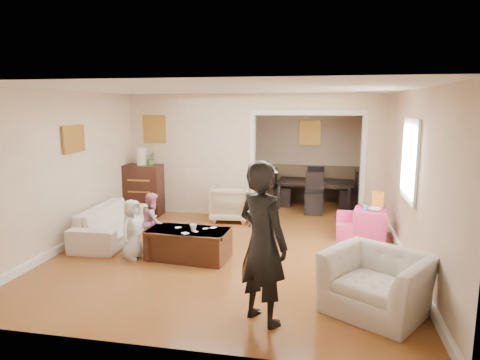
% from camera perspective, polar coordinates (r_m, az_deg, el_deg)
% --- Properties ---
extents(floor, '(7.00, 7.00, 0.00)m').
position_cam_1_polar(floor, '(7.68, -0.29, -7.99)').
color(floor, '#9F5529').
rests_on(floor, ground).
extents(partition_left, '(2.75, 0.18, 2.60)m').
position_cam_1_polar(partition_left, '(9.46, -6.33, 3.41)').
color(partition_left, beige).
rests_on(partition_left, ground).
extents(partition_right, '(0.55, 0.18, 2.60)m').
position_cam_1_polar(partition_right, '(9.08, 17.56, 2.74)').
color(partition_right, beige).
rests_on(partition_right, ground).
extents(partition_header, '(2.22, 0.18, 0.35)m').
position_cam_1_polar(partition_header, '(8.97, 9.04, 10.20)').
color(partition_header, beige).
rests_on(partition_header, partition_right).
extents(window_pane, '(0.03, 0.95, 1.10)m').
position_cam_1_polar(window_pane, '(6.93, 21.72, 2.48)').
color(window_pane, white).
rests_on(window_pane, ground).
extents(framed_art_partition, '(0.45, 0.03, 0.55)m').
position_cam_1_polar(framed_art_partition, '(9.60, -11.31, 6.67)').
color(framed_art_partition, brown).
rests_on(framed_art_partition, partition_left).
extents(framed_art_sofa_wall, '(0.03, 0.55, 0.40)m').
position_cam_1_polar(framed_art_sofa_wall, '(7.79, -21.26, 5.11)').
color(framed_art_sofa_wall, brown).
extents(framed_art_alcove, '(0.45, 0.03, 0.55)m').
position_cam_1_polar(framed_art_alcove, '(10.63, 9.28, 6.22)').
color(framed_art_alcove, brown).
extents(sofa, '(0.90, 2.05, 0.59)m').
position_cam_1_polar(sofa, '(8.03, -16.32, -5.42)').
color(sofa, beige).
rests_on(sofa, ground).
extents(armchair_back, '(0.84, 0.86, 0.73)m').
position_cam_1_polar(armchair_back, '(8.90, -1.26, -3.06)').
color(armchair_back, tan).
rests_on(armchair_back, ground).
extents(armchair_front, '(1.42, 1.37, 0.70)m').
position_cam_1_polar(armchair_front, '(5.29, 17.74, -12.90)').
color(armchair_front, beige).
rests_on(armchair_front, ground).
extents(dresser, '(0.80, 0.45, 1.10)m').
position_cam_1_polar(dresser, '(9.52, -12.72, -1.30)').
color(dresser, black).
rests_on(dresser, ground).
extents(table_lamp, '(0.22, 0.22, 0.36)m').
position_cam_1_polar(table_lamp, '(9.41, -12.89, 3.07)').
color(table_lamp, beige).
rests_on(table_lamp, dresser).
extents(potted_plant, '(0.25, 0.22, 0.28)m').
position_cam_1_polar(potted_plant, '(9.34, -11.76, 2.81)').
color(potted_plant, '#456B2F').
rests_on(potted_plant, dresser).
extents(coffee_table, '(1.30, 0.74, 0.47)m').
position_cam_1_polar(coffee_table, '(6.78, -6.87, -8.46)').
color(coffee_table, '#3B2113').
rests_on(coffee_table, ground).
extents(coffee_cup, '(0.12, 0.12, 0.10)m').
position_cam_1_polar(coffee_cup, '(6.62, -6.23, -6.33)').
color(coffee_cup, white).
rests_on(coffee_cup, coffee_table).
extents(play_table, '(0.65, 0.65, 0.54)m').
position_cam_1_polar(play_table, '(8.01, 16.93, -5.66)').
color(play_table, '#E03B84').
rests_on(play_table, ground).
extents(cereal_box, '(0.21, 0.10, 0.30)m').
position_cam_1_polar(cereal_box, '(8.02, 17.87, -2.59)').
color(cereal_box, yellow).
rests_on(cereal_box, play_table).
extents(cyan_cup, '(0.08, 0.08, 0.08)m').
position_cam_1_polar(cyan_cup, '(7.88, 16.36, -3.56)').
color(cyan_cup, '#2AB9D5').
rests_on(cyan_cup, play_table).
extents(toy_block, '(0.09, 0.07, 0.05)m').
position_cam_1_polar(toy_block, '(8.04, 16.11, -3.38)').
color(toy_block, red).
rests_on(toy_block, play_table).
extents(play_bowl, '(0.27, 0.27, 0.06)m').
position_cam_1_polar(play_bowl, '(7.83, 17.49, -3.79)').
color(play_bowl, white).
rests_on(play_bowl, play_table).
extents(dining_table, '(1.79, 1.07, 0.61)m').
position_cam_1_polar(dining_table, '(10.19, 9.89, -1.88)').
color(dining_table, black).
rests_on(dining_table, ground).
extents(adult_person, '(0.78, 0.73, 1.80)m').
position_cam_1_polar(adult_person, '(4.67, 3.02, -8.35)').
color(adult_person, black).
rests_on(adult_person, ground).
extents(child_kneel_a, '(0.41, 0.52, 0.94)m').
position_cam_1_polar(child_kneel_a, '(6.88, -14.09, -6.35)').
color(child_kneel_a, silver).
rests_on(child_kneel_a, ground).
extents(child_kneel_b, '(0.47, 0.54, 0.96)m').
position_cam_1_polar(child_kneel_b, '(7.22, -11.50, -5.42)').
color(child_kneel_b, '#CA7E95').
rests_on(child_kneel_b, ground).
extents(child_toddler, '(0.51, 0.43, 0.82)m').
position_cam_1_polar(child_toddler, '(7.20, 2.98, -5.84)').
color(child_toddler, black).
rests_on(child_toddler, ground).
extents(craft_papers, '(0.65, 0.50, 0.00)m').
position_cam_1_polar(craft_papers, '(6.68, -6.00, -6.60)').
color(craft_papers, white).
rests_on(craft_papers, coffee_table).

